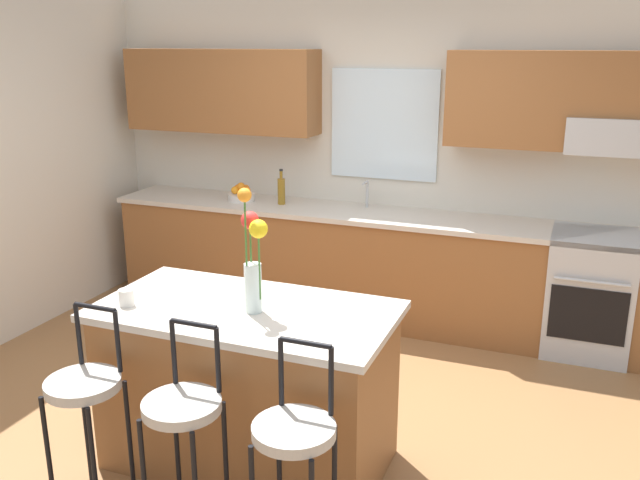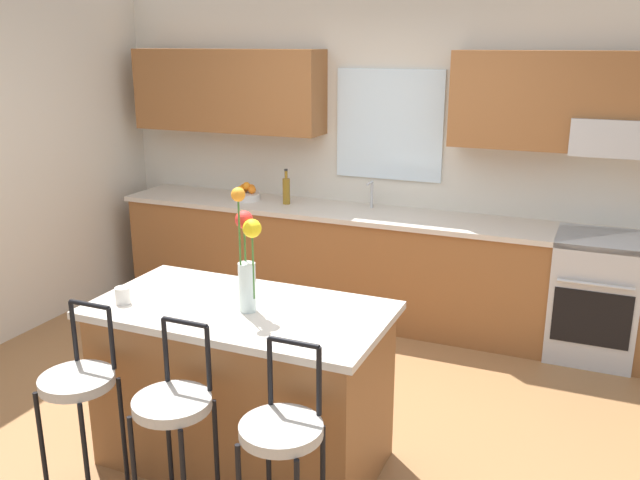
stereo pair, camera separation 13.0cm
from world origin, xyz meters
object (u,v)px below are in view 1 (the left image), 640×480
(flower_vase, at_px, (253,255))
(mug_ceramic, at_px, (126,298))
(oven_range, at_px, (589,293))
(fruit_bowl_oranges, at_px, (241,194))
(bar_stool_middle, at_px, (183,415))
(kitchen_island, at_px, (248,386))
(bar_stool_near, at_px, (85,393))
(bottle_olive_oil, at_px, (281,190))
(bar_stool_far, at_px, (295,440))

(flower_vase, relative_size, mug_ceramic, 7.31)
(oven_range, xyz_separation_m, fruit_bowl_oranges, (-2.90, 0.03, 0.52))
(bar_stool_middle, height_order, fruit_bowl_oranges, fruit_bowl_oranges)
(oven_range, bearing_deg, flower_vase, -126.64)
(kitchen_island, height_order, mug_ceramic, mug_ceramic)
(bar_stool_near, relative_size, fruit_bowl_oranges, 4.34)
(bottle_olive_oil, bearing_deg, fruit_bowl_oranges, 179.26)
(flower_vase, relative_size, fruit_bowl_oranges, 2.74)
(oven_range, relative_size, kitchen_island, 0.59)
(kitchen_island, bearing_deg, bar_stool_near, -131.17)
(oven_range, relative_size, fruit_bowl_oranges, 3.83)
(oven_range, relative_size, bottle_olive_oil, 3.03)
(bar_stool_near, height_order, bar_stool_middle, same)
(bar_stool_far, xyz_separation_m, fruit_bowl_oranges, (-1.73, 2.84, 0.34))
(kitchen_island, relative_size, mug_ceramic, 17.46)
(bar_stool_near, relative_size, flower_vase, 1.58)
(kitchen_island, bearing_deg, mug_ceramic, -161.28)
(bar_stool_far, bearing_deg, mug_ceramic, 159.57)
(bar_stool_near, height_order, flower_vase, flower_vase)
(oven_range, relative_size, bar_stool_far, 0.88)
(flower_vase, bearing_deg, bar_stool_middle, -96.64)
(bar_stool_middle, height_order, flower_vase, flower_vase)
(bar_stool_far, height_order, bottle_olive_oil, bottle_olive_oil)
(kitchen_island, xyz_separation_m, bottle_olive_oil, (-0.80, 2.21, 0.58))
(flower_vase, bearing_deg, mug_ceramic, -165.73)
(oven_range, height_order, mug_ceramic, mug_ceramic)
(kitchen_island, xyz_separation_m, bar_stool_far, (0.55, -0.63, 0.17))
(bar_stool_near, height_order, fruit_bowl_oranges, fruit_bowl_oranges)
(oven_range, relative_size, flower_vase, 1.40)
(oven_range, distance_m, bar_stool_far, 3.05)
(bar_stool_far, distance_m, flower_vase, 0.97)
(bar_stool_far, bearing_deg, bottle_olive_oil, 115.37)
(oven_range, distance_m, kitchen_island, 2.78)
(bar_stool_middle, height_order, bottle_olive_oil, bottle_olive_oil)
(bar_stool_near, relative_size, bar_stool_middle, 1.00)
(bar_stool_near, distance_m, mug_ceramic, 0.54)
(mug_ceramic, height_order, bottle_olive_oil, bottle_olive_oil)
(bar_stool_far, distance_m, mug_ceramic, 1.27)
(bottle_olive_oil, bearing_deg, bar_stool_far, -64.63)
(oven_range, xyz_separation_m, bottle_olive_oil, (-2.51, 0.02, 0.58))
(mug_ceramic, relative_size, fruit_bowl_oranges, 0.37)
(oven_range, bearing_deg, bar_stool_far, -112.55)
(fruit_bowl_oranges, bearing_deg, flower_vase, -60.84)
(bar_stool_middle, distance_m, bar_stool_far, 0.55)
(bar_stool_middle, bearing_deg, flower_vase, 83.36)
(bar_stool_middle, height_order, mug_ceramic, bar_stool_middle)
(bottle_olive_oil, bearing_deg, kitchen_island, -70.19)
(oven_range, relative_size, bar_stool_middle, 0.88)
(bar_stool_near, distance_m, flower_vase, 1.04)
(bar_stool_near, xyz_separation_m, fruit_bowl_oranges, (-0.63, 2.84, 0.34))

